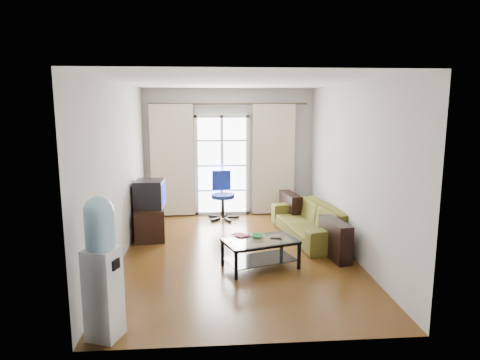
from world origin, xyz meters
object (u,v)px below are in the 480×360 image
Objects in this scene: tv_stand at (149,223)px; water_cooler at (102,266)px; crt_tv at (149,194)px; sofa at (310,221)px; coffee_table at (260,250)px; task_chair at (223,205)px.

tv_stand is 3.36m from water_cooler.
water_cooler is (-0.02, -3.37, -0.03)m from crt_tv.
water_cooler is at bearing -51.00° from sofa.
crt_tv is at bearing 109.52° from water_cooler.
task_chair reaches higher than coffee_table.
tv_stand is at bearing 109.50° from water_cooler.
sofa is at bearing -2.39° from crt_tv.
coffee_table is at bearing -46.22° from sofa.
tv_stand is at bearing -86.87° from crt_tv.
tv_stand is at bearing -144.29° from task_chair.
task_chair is at bearing 43.11° from crt_tv.
crt_tv is 3.37m from water_cooler.
sofa is 2.92m from crt_tv.
crt_tv is at bearing -103.05° from sofa.
sofa is at bearing 52.03° from coffee_table.
coffee_table is at bearing -87.01° from task_chair.
sofa is at bearing -11.36° from tv_stand.
tv_stand reaches higher than coffee_table.
sofa is 2.83× the size of tv_stand.
task_chair is (-0.44, 2.77, 0.02)m from coffee_table.
task_chair is 4.77m from water_cooler.
water_cooler is (-2.89, -3.13, 0.48)m from sofa.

